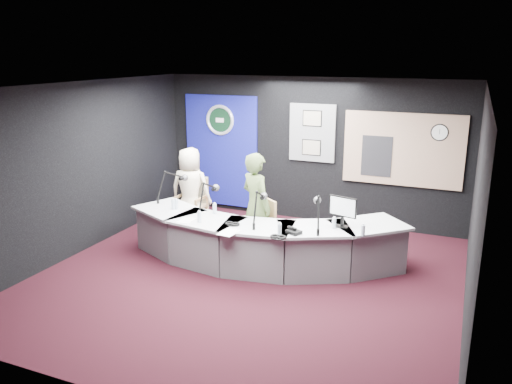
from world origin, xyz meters
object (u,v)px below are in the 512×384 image
at_px(armchair_left, 191,203).
at_px(armchair_right, 256,227).
at_px(broadcast_desk, 259,241).
at_px(person_woman, 256,206).
at_px(person_man, 190,189).

relative_size(armchair_left, armchair_right, 0.97).
bearing_deg(broadcast_desk, person_woman, 120.43).
xyz_separation_m(broadcast_desk, person_woman, (-0.15, 0.26, 0.49)).
bearing_deg(broadcast_desk, armchair_left, 150.39).
height_order(armchair_left, person_man, person_man).
xyz_separation_m(person_man, person_woman, (1.65, -0.77, 0.08)).
relative_size(broadcast_desk, armchair_left, 4.48).
xyz_separation_m(armchair_right, person_woman, (-0.00, 0.00, 0.35)).
height_order(armchair_left, armchair_right, armchair_right).
relative_size(broadcast_desk, person_woman, 2.60).
bearing_deg(person_man, broadcast_desk, 141.90).
xyz_separation_m(armchair_left, person_woman, (1.65, -0.77, 0.36)).
bearing_deg(armchair_right, broadcast_desk, -21.25).
xyz_separation_m(broadcast_desk, armchair_right, (-0.15, 0.26, 0.14)).
bearing_deg(broadcast_desk, armchair_right, 120.43).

